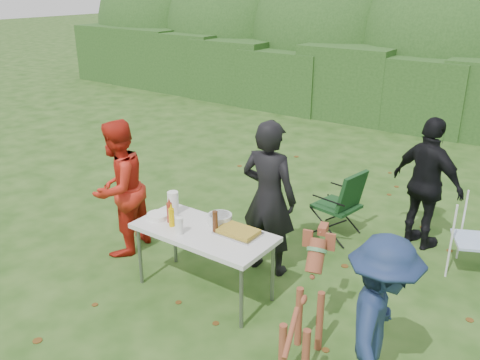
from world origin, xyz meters
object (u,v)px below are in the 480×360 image
Objects in this scene: person_red_jacket at (119,188)px; dog at (303,316)px; child at (379,326)px; camping_chair at (337,202)px; mustard_bottle at (172,217)px; paper_towel_roll at (173,203)px; beer_bottle at (215,222)px; person_black_puffy at (427,184)px; lawn_chair at (478,238)px; person_cook at (269,198)px; folding_table at (204,235)px; ketchup_bottle at (170,213)px.

person_red_jacket reaches higher than dog.
camping_chair is at bearing 15.43° from child.
mustard_bottle is 0.31m from paper_towel_roll.
dog is 4.57× the size of beer_bottle.
person_black_puffy is 1.82× the size of lawn_chair.
child is 2.54m from lawn_chair.
dog is at bearing 128.44° from person_cook.
child is (2.07, -0.45, 0.05)m from folding_table.
person_black_puffy is at bearing -49.70° from lawn_chair.
lawn_chair is at bearing 42.24° from folding_table.
beer_bottle is 0.66m from paper_towel_roll.
folding_table is at bearing 77.58° from person_black_puffy.
mustard_bottle is at bearing 65.27° from dog.
person_cook is 2.05m from person_black_puffy.
child is at bearing 69.81° from person_red_jacket.
paper_towel_roll reaches higher than camping_chair.
person_cook is 1.21× the size of child.
dog reaches higher than lawn_chair.
camping_chair is (1.96, 1.92, -0.37)m from person_red_jacket.
child is 2.92m from camping_chair.
lawn_chair is at bearing 39.95° from mustard_bottle.
child is (1.77, -1.23, -0.16)m from person_cook.
dog is 1.88m from ketchup_bottle.
lawn_chair is (0.87, 2.48, -0.06)m from dog.
lawn_chair is (1.98, 1.28, -0.44)m from person_cook.
folding_table is 0.90× the size of person_black_puffy.
person_black_puffy reaches higher than lawn_chair.
person_black_puffy reaches higher than folding_table.
person_black_puffy reaches higher than mustard_bottle.
paper_towel_roll is (-2.80, -1.95, 0.41)m from lawn_chair.
lawn_chair is at bearing 34.81° from paper_towel_roll.
dog is 4.22× the size of paper_towel_roll.
folding_table is 3.09m from lawn_chair.
mustard_bottle is 0.10m from ketchup_bottle.
child reaches higher than dog.
beer_bottle is (-0.43, -2.01, 0.39)m from camping_chair.
person_cook is 1.64× the size of dog.
beer_bottle is at bearing 60.34° from child.
mustard_bottle is at bearing 50.73° from person_cook.
person_black_puffy is at bearing 47.47° from paper_towel_roll.
person_black_puffy is 6.41× the size of paper_towel_roll.
folding_table is 6.25× the size of beer_bottle.
dog is (1.41, -0.41, -0.17)m from folding_table.
person_cook is (0.30, 0.79, 0.21)m from folding_table.
folding_table is 1.37× the size of dog.
person_red_jacket is 2.88m from dog.
person_cook reaches higher than folding_table.
folding_table is at bearing 19.41° from mustard_bottle.
mustard_bottle is (-1.74, 0.29, 0.32)m from dog.
lawn_chair is 3.82× the size of beer_bottle.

